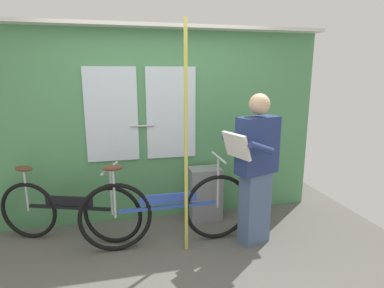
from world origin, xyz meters
TOP-DOWN VIEW (x-y plane):
  - ground_plane at (0.00, 0.00)m, footprint 5.05×3.98m
  - train_door_wall at (-0.01, 1.18)m, footprint 4.05×0.28m
  - bicycle_near_door at (-1.05, 0.78)m, footprint 1.54×0.66m
  - bicycle_leaning_behind at (-0.01, 0.45)m, footprint 1.83×0.44m
  - passenger_reading_newspaper at (0.89, 0.29)m, footprint 0.61×0.54m
  - trash_bin_by_wall at (0.54, 0.97)m, footprint 0.39×0.28m
  - handrail_pole at (0.16, 0.31)m, footprint 0.04×0.04m

SIDE VIEW (x-z plane):
  - ground_plane at x=0.00m, z-range -0.04..0.00m
  - trash_bin_by_wall at x=0.54m, z-range 0.00..0.66m
  - bicycle_near_door at x=-1.05m, z-range -0.08..0.78m
  - bicycle_leaning_behind at x=-0.01m, z-range -0.08..0.87m
  - passenger_reading_newspaper at x=0.89m, z-range 0.04..1.66m
  - handrail_pole at x=0.16m, z-range 0.00..2.30m
  - train_door_wall at x=-0.01m, z-range 0.05..2.39m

